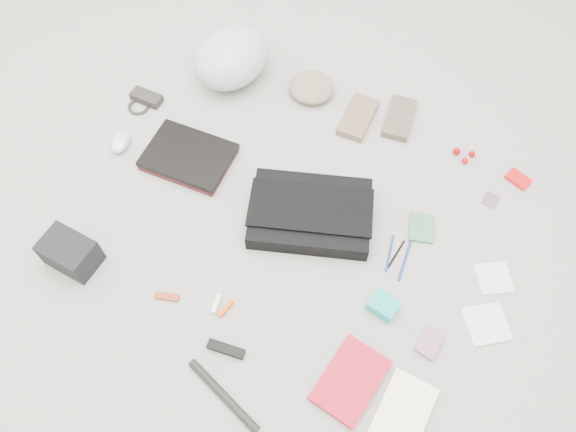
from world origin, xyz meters
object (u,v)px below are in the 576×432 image
at_px(bike_helmet, 232,57).
at_px(accordion_wallet, 383,305).
at_px(messenger_bag, 310,213).
at_px(book_red, 350,380).
at_px(camera_bag, 70,253).
at_px(laptop, 188,155).

distance_m(bike_helmet, accordion_wallet, 1.16).
xyz_separation_m(messenger_bag, bike_helmet, (-0.59, 0.48, 0.07)).
bearing_deg(book_red, messenger_bag, 135.20).
bearing_deg(bike_helmet, messenger_bag, -33.10).
height_order(bike_helmet, camera_bag, bike_helmet).
bearing_deg(accordion_wallet, laptop, 174.48).
height_order(laptop, camera_bag, camera_bag).
height_order(laptop, book_red, laptop).
xyz_separation_m(bike_helmet, book_red, (0.95, -0.94, -0.09)).
relative_size(bike_helmet, camera_bag, 1.97).
relative_size(messenger_bag, accordion_wallet, 4.63).
relative_size(camera_bag, accordion_wallet, 1.92).
distance_m(bike_helmet, book_red, 1.34).
relative_size(messenger_bag, laptop, 1.32).
bearing_deg(accordion_wallet, messenger_bag, 159.69).
relative_size(laptop, camera_bag, 1.83).
bearing_deg(camera_bag, book_red, 4.71).
bearing_deg(book_red, bike_helmet, 142.50).
xyz_separation_m(laptop, bike_helmet, (-0.07, 0.46, 0.07)).
xyz_separation_m(laptop, book_red, (0.88, -0.48, -0.02)).
bearing_deg(camera_bag, accordion_wallet, 19.32).
bearing_deg(bike_helmet, camera_bag, -87.08).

